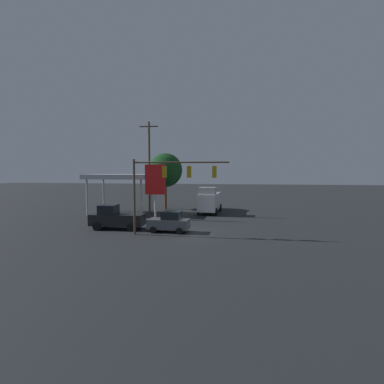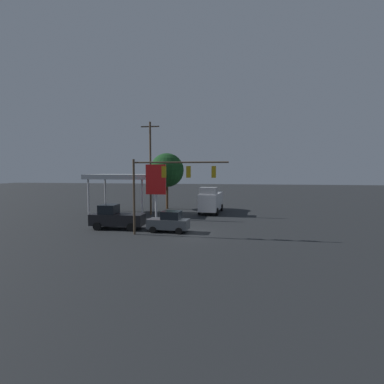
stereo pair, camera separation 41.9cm
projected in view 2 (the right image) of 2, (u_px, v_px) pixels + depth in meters
The scene contains 9 objects.
ground_plane at pixel (189, 232), 27.76m from camera, with size 200.00×200.00×0.00m, color black.
traffic_signal_assembly at pixel (169, 178), 26.08m from camera, with size 8.48×0.43×6.74m.
utility_pole at pixel (150, 166), 38.56m from camera, with size 2.40×0.26×11.95m.
gas_station_canopy at pixel (122, 177), 39.65m from camera, with size 8.31×6.05×5.24m.
price_sign at pixel (156, 181), 34.99m from camera, with size 2.39×0.27×6.45m.
delivery_truck at pixel (211, 201), 40.42m from camera, with size 2.94×6.95×3.58m.
hatchback_crossing at pixel (169, 222), 27.95m from camera, with size 3.90×2.15×1.97m.
pickup_parked at pixel (116, 218), 29.41m from camera, with size 5.26×2.40×2.40m.
street_tree at pixel (167, 170), 44.53m from camera, with size 5.04×5.04×8.32m.
Camera 2 is at (-4.70, 27.01, 5.74)m, focal length 28.00 mm.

